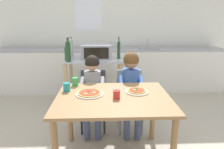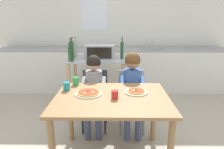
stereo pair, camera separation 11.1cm
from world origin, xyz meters
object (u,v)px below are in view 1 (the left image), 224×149
bottle_brown_beer (71,48)px  dining_chair_left (93,95)px  child_in_grey_shirt (92,85)px  drinking_cup_green (75,82)px  dining_table (113,106)px  kitchen_island_cart (95,76)px  bottle_squat_spirits (69,50)px  toaster_oven (97,51)px  drinking_cup_teal (67,87)px  child_in_blue_striped_shirt (131,83)px  bottle_clear_vinegar (67,53)px  dining_chair_right (130,96)px  bottle_slim_sauce (119,50)px  drinking_cup_red (117,95)px  bottle_dark_olive_oil (68,52)px  pizza_plate_white (90,93)px  pizza_plate_cream (137,91)px

bottle_brown_beer → dining_chair_left: 1.02m
child_in_grey_shirt → drinking_cup_green: (-0.19, -0.24, 0.13)m
bottle_brown_beer → dining_table: bottle_brown_beer is taller
kitchen_island_cart → bottle_squat_spirits: 0.59m
toaster_oven → bottle_brown_beer: bearing=162.8°
drinking_cup_teal → bottle_squat_spirits: bearing=97.4°
bottle_brown_beer → child_in_blue_striped_shirt: 1.31m
bottle_clear_vinegar → dining_chair_right: bearing=-31.0°
toaster_oven → bottle_slim_sauce: bearing=-5.6°
bottle_slim_sauce → dining_chair_left: bottle_slim_sauce is taller
drinking_cup_teal → dining_chair_right: bearing=34.6°
bottle_brown_beer → dining_table: size_ratio=0.29×
dining_chair_left → dining_chair_right: bearing=-2.7°
bottle_clear_vinegar → dining_chair_left: size_ratio=0.34×
child_in_blue_striped_shirt → drinking_cup_red: child_in_blue_striped_shirt is taller
dining_chair_left → child_in_grey_shirt: (0.00, -0.12, 0.19)m
bottle_slim_sauce → bottle_squat_spirits: bearing=178.8°
dining_table → drinking_cup_green: drinking_cup_green is taller
bottle_dark_olive_oil → drinking_cup_green: bearing=-75.5°
bottle_brown_beer → pizza_plate_white: (0.39, -1.44, -0.26)m
bottle_slim_sauce → bottle_dark_olive_oil: (-0.77, -0.22, 0.01)m
bottle_squat_spirits → bottle_clear_vinegar: bearing=-98.9°
bottle_slim_sauce → drinking_cup_teal: bottle_slim_sauce is taller
bottle_slim_sauce → pizza_plate_cream: (0.11, -1.22, -0.26)m
dining_chair_right → dining_table: bearing=-110.1°
dining_chair_right → dining_chair_left: bearing=177.3°
bottle_dark_olive_oil → bottle_clear_vinegar: bearing=106.1°
child_in_grey_shirt → drinking_cup_green: 0.33m
bottle_brown_beer → pizza_plate_white: size_ratio=1.15×
toaster_oven → bottle_squat_spirits: (-0.44, -0.02, 0.03)m
kitchen_island_cart → bottle_dark_olive_oil: bottle_dark_olive_oil is taller
bottle_squat_spirits → dining_table: (0.65, -1.36, -0.38)m
bottle_brown_beer → drinking_cup_green: bearing=-80.0°
pizza_plate_white → drinking_cup_red: 0.30m
bottle_dark_olive_oil → bottle_clear_vinegar: size_ratio=1.27×
child_in_blue_striped_shirt → drinking_cup_teal: child_in_blue_striped_shirt is taller
pizza_plate_white → bottle_clear_vinegar: bearing=109.4°
bottle_squat_spirits → bottle_dark_olive_oil: (0.03, -0.24, 0.01)m
bottle_dark_olive_oil → child_in_grey_shirt: (0.38, -0.51, -0.36)m
bottle_clear_vinegar → pizza_plate_white: (0.42, -1.20, -0.22)m
drinking_cup_red → drinking_cup_teal: bearing=156.1°
toaster_oven → drinking_cup_teal: 1.24m
bottle_dark_olive_oil → drinking_cup_red: bottle_dark_olive_oil is taller
toaster_oven → dining_chair_left: bearing=-93.2°
bottle_dark_olive_oil → drinking_cup_red: 1.36m
bottle_brown_beer → pizza_plate_cream: 1.67m
drinking_cup_teal → toaster_oven: bearing=76.3°
dining_table → dining_chair_left: dining_chair_left is taller
bottle_slim_sauce → child_in_grey_shirt: (-0.39, -0.73, -0.35)m
toaster_oven → pizza_plate_white: bearing=-91.6°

